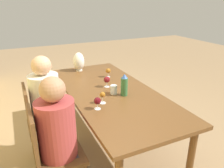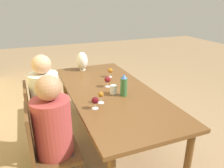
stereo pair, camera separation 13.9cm
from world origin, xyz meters
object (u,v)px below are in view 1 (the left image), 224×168
(wine_glass_1, at_px, (102,95))
(chair_near, at_px, (51,152))
(person_near, at_px, (59,136))
(person_far, at_px, (47,106))
(wine_glass_0, at_px, (107,80))
(wine_glass_2, at_px, (108,71))
(wine_glass_3, at_px, (97,101))
(vase, at_px, (79,61))
(chair_far, at_px, (41,122))
(water_bottle, at_px, (124,85))
(water_tumbler, at_px, (114,90))

(wine_glass_1, relative_size, chair_near, 0.14)
(person_near, bearing_deg, person_far, 0.16)
(wine_glass_0, distance_m, person_near, 1.02)
(wine_glass_1, bearing_deg, chair_near, 111.12)
(wine_glass_0, distance_m, wine_glass_2, 0.38)
(wine_glass_3, relative_size, person_near, 0.10)
(vase, bearing_deg, chair_near, 153.19)
(chair_far, bearing_deg, vase, -40.13)
(vase, height_order, person_far, person_far)
(vase, xyz_separation_m, chair_near, (-1.44, 0.73, -0.41))
(water_bottle, relative_size, wine_glass_0, 1.87)
(water_bottle, bearing_deg, chair_far, 74.69)
(chair_near, bearing_deg, chair_far, 0.00)
(water_tumbler, relative_size, chair_far, 0.11)
(wine_glass_3, distance_m, person_near, 0.49)
(wine_glass_0, distance_m, person_far, 0.78)
(water_tumbler, distance_m, person_far, 0.78)
(wine_glass_3, bearing_deg, person_far, 44.65)
(water_bottle, relative_size, chair_far, 0.27)
(water_bottle, height_order, person_far, person_far)
(wine_glass_1, distance_m, wine_glass_2, 0.84)
(water_bottle, xyz_separation_m, wine_glass_0, (0.32, 0.08, -0.03))
(chair_far, distance_m, person_far, 0.20)
(wine_glass_2, xyz_separation_m, person_near, (-0.98, 0.93, -0.20))
(person_near, bearing_deg, water_tumbler, -60.83)
(water_bottle, height_order, vase, vase)
(wine_glass_1, distance_m, person_far, 0.65)
(wine_glass_1, height_order, person_near, person_near)
(water_bottle, relative_size, chair_near, 0.27)
(wine_glass_2, relative_size, wine_glass_3, 1.01)
(vase, bearing_deg, water_bottle, -170.02)
(water_tumbler, xyz_separation_m, chair_far, (0.16, 0.83, -0.31))
(wine_glass_0, height_order, chair_far, chair_far)
(water_tumbler, height_order, person_far, person_far)
(water_tumbler, height_order, vase, vase)
(chair_near, bearing_deg, person_far, -8.46)
(water_bottle, bearing_deg, chair_near, 109.29)
(water_tumbler, distance_m, chair_far, 0.91)
(wine_glass_2, xyz_separation_m, chair_near, (-0.98, 1.01, -0.35))
(vase, bearing_deg, wine_glass_1, 174.80)
(vase, relative_size, person_far, 0.23)
(water_tumbler, bearing_deg, water_bottle, -136.21)
(water_bottle, xyz_separation_m, chair_near, (-0.32, 0.92, -0.39))
(water_bottle, height_order, chair_near, water_bottle)
(water_bottle, xyz_separation_m, wine_glass_2, (0.66, -0.09, -0.03))
(wine_glass_2, bearing_deg, chair_far, 111.63)
(wine_glass_2, distance_m, chair_near, 1.45)
(wine_glass_1, bearing_deg, water_tumbler, -50.48)
(wine_glass_3, height_order, chair_near, chair_near)
(wine_glass_2, distance_m, person_near, 1.36)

